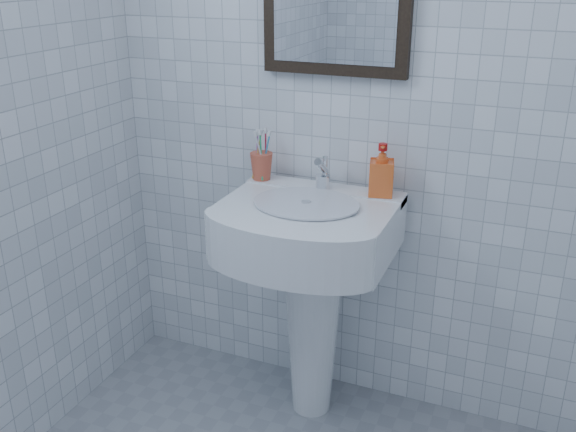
% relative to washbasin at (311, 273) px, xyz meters
% --- Properties ---
extents(wall_back, '(2.20, 0.02, 2.50)m').
position_rel_washbasin_xyz_m(wall_back, '(0.26, 0.21, 0.67)').
color(wall_back, white).
rests_on(wall_back, ground).
extents(washbasin, '(0.56, 0.41, 0.87)m').
position_rel_washbasin_xyz_m(washbasin, '(0.00, 0.00, 0.00)').
color(washbasin, white).
rests_on(washbasin, ground).
extents(faucet, '(0.05, 0.11, 0.12)m').
position_rel_washbasin_xyz_m(faucet, '(-0.00, 0.10, 0.33)').
color(faucet, silver).
rests_on(faucet, washbasin).
extents(toothbrush_cup, '(0.09, 0.09, 0.10)m').
position_rel_washbasin_xyz_m(toothbrush_cup, '(-0.24, 0.12, 0.33)').
color(toothbrush_cup, '#C65136').
rests_on(toothbrush_cup, washbasin).
extents(soap_dispenser, '(0.10, 0.10, 0.18)m').
position_rel_washbasin_xyz_m(soap_dispenser, '(0.20, 0.12, 0.37)').
color(soap_dispenser, red).
rests_on(soap_dispenser, washbasin).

